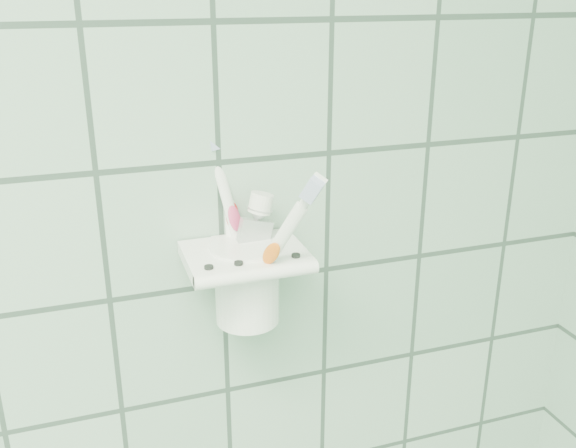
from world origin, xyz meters
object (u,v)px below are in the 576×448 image
at_px(holder_bracket, 244,257).
at_px(toothbrush_blue, 233,224).
at_px(toothbrush_orange, 230,225).
at_px(toothpaste_tube, 237,245).
at_px(toothbrush_pink, 255,222).
at_px(cup, 247,280).

bearing_deg(holder_bracket, toothbrush_blue, 168.69).
bearing_deg(holder_bracket, toothbrush_orange, 160.63).
relative_size(toothbrush_blue, toothpaste_tube, 1.47).
distance_m(toothbrush_pink, toothbrush_orange, 0.03).
distance_m(toothbrush_orange, toothpaste_tube, 0.03).
height_order(toothbrush_pink, toothpaste_tube, toothbrush_pink).
distance_m(holder_bracket, toothbrush_pink, 0.04).
height_order(cup, toothbrush_pink, toothbrush_pink).
xyz_separation_m(cup, toothpaste_tube, (-0.01, 0.01, 0.04)).
relative_size(holder_bracket, toothpaste_tube, 0.89).
distance_m(holder_bracket, toothbrush_orange, 0.04).
height_order(toothbrush_blue, toothpaste_tube, toothbrush_blue).
relative_size(cup, toothbrush_pink, 0.44).
height_order(holder_bracket, toothbrush_blue, toothbrush_blue).
xyz_separation_m(toothbrush_blue, toothpaste_tube, (0.01, 0.01, -0.03)).
relative_size(cup, toothbrush_blue, 0.43).
bearing_deg(cup, holder_bracket, -127.39).
bearing_deg(holder_bracket, toothpaste_tube, 110.13).
bearing_deg(toothbrush_blue, cup, 1.55).
xyz_separation_m(toothbrush_pink, toothbrush_blue, (-0.03, -0.01, 0.00)).
relative_size(toothbrush_pink, toothbrush_orange, 1.00).
bearing_deg(cup, toothbrush_blue, -172.88).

